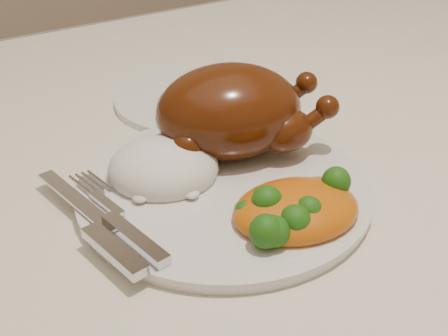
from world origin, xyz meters
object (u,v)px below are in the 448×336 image
dinner_plate (224,191)px  roast_chicken (233,111)px  dining_table (169,259)px  side_plate (192,99)px

dinner_plate → roast_chicken: (0.04, 0.05, 0.05)m
dining_table → side_plate: side_plate is taller
dining_table → roast_chicken: (0.08, -0.00, 0.16)m
dining_table → side_plate: 0.22m
dining_table → side_plate: (0.12, 0.15, 0.11)m
dining_table → roast_chicken: roast_chicken is taller
dining_table → side_plate: size_ratio=8.15×
dinner_plate → side_plate: 0.22m
side_plate → roast_chicken: 0.16m
dinner_plate → side_plate: size_ratio=1.45×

